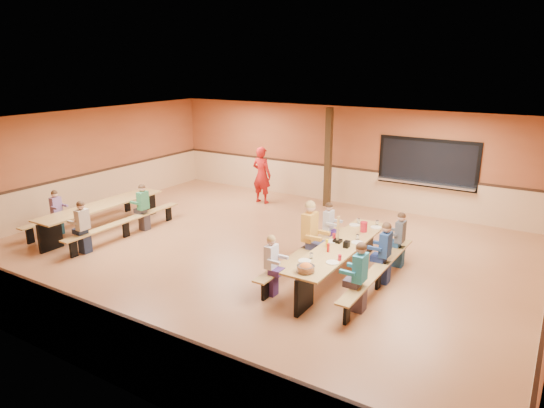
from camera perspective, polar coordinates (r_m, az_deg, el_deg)
The scene contains 23 objects.
ground at distance 11.37m, azimuth -2.25°, elevation -5.78°, with size 12.00×12.00×0.00m, color #955C38.
room_envelope at distance 11.12m, azimuth -2.28°, elevation -2.48°, with size 12.04×10.04×3.02m.
kitchen_pass_through at distance 14.35m, azimuth 17.79°, elevation 4.38°, with size 2.78×0.28×1.38m.
structural_post at distance 14.73m, azimuth 6.63°, elevation 5.40°, with size 0.18×0.18×3.00m, color black.
cafeteria_table_main at distance 9.97m, azimuth 8.02°, elevation -5.96°, with size 1.91×3.70×0.74m.
cafeteria_table_second at distance 13.36m, azimuth -19.29°, elevation -0.90°, with size 1.91×3.70×0.74m.
seated_child_white_left at distance 9.20m, azimuth -0.10°, elevation -7.29°, with size 0.36×0.29×1.19m, color silver, non-canonical shape.
seated_adult_yellow at distance 10.42m, azimuth 4.44°, elevation -3.63°, with size 0.49×0.40×1.46m, color gold, non-canonical shape.
seated_child_grey_left at distance 11.26m, azimuth 6.63°, elevation -2.85°, with size 0.36×0.30×1.19m, color #BDBDBD, non-canonical shape.
seated_child_teal_right at distance 8.76m, azimuth 10.27°, elevation -8.52°, with size 0.40×0.33×1.28m, color teal, non-canonical shape.
seated_child_navy_right at distance 9.93m, azimuth 13.14°, elevation -5.70°, with size 0.39×0.32×1.26m, color navy, non-canonical shape.
seated_child_char_right at distance 10.80m, azimuth 14.79°, elevation -4.13°, with size 0.37×0.30×1.21m, color #45494E, non-canonical shape.
seated_child_purple_sec at distance 13.56m, azimuth -23.99°, elevation -0.94°, with size 0.34×0.28×1.15m, color slate, non-canonical shape.
seated_child_green_sec at distance 13.13m, azimuth -14.89°, elevation -0.41°, with size 0.38×0.31×1.23m, color #338052, non-canonical shape.
seated_child_tan_sec at distance 11.99m, azimuth -21.33°, elevation -2.59°, with size 0.38×0.31×1.23m, color #B4A892, non-canonical shape.
standing_woman at distance 15.13m, azimuth -1.22°, elevation 3.44°, with size 0.65×0.43×1.78m, color #A21412.
punch_pitcher at distance 10.69m, azimuth 10.75°, elevation -2.66°, with size 0.16×0.16×0.22m, color #B21724.
chip_bowl at distance 8.59m, azimuth 3.99°, elevation -7.52°, with size 0.32×0.32×0.15m, color orange, non-canonical shape.
napkin_dispenser at distance 9.77m, azimuth 8.77°, elevation -4.71°, with size 0.10×0.14×0.13m, color black.
condiment_mustard at distance 9.71m, azimuth 6.49°, elevation -4.62°, with size 0.06×0.06×0.17m, color yellow.
condiment_ketchup at distance 9.49m, azimuth 6.63°, elevation -5.14°, with size 0.06×0.06×0.17m, color #B2140F.
table_paddle at distance 9.98m, azimuth 7.74°, elevation -3.76°, with size 0.16×0.16×0.56m.
place_settings at distance 9.87m, azimuth 8.08°, elevation -4.52°, with size 0.65×3.30×0.11m, color beige, non-canonical shape.
Camera 1 is at (5.89, -8.72, 4.30)m, focal length 32.00 mm.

